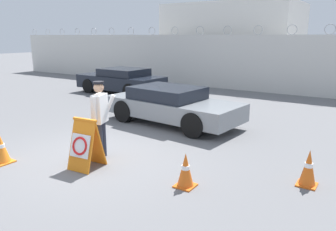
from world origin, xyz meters
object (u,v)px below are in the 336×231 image
Objects in this scene: traffic_cone_far at (308,168)px; parked_car_rear_sedan at (171,105)px; parked_car_front_coupe at (121,80)px; barricade_sign at (85,144)px; traffic_cone_near at (186,170)px; traffic_cone_mid at (1,148)px; security_guard at (100,116)px.

traffic_cone_far is 0.15× the size of parked_car_rear_sedan.
barricade_sign is at bearing 128.55° from parked_car_front_coupe.
parked_car_front_coupe is at bearing 148.81° from traffic_cone_far.
traffic_cone_near is at bearing -48.63° from parked_car_rear_sedan.
parked_car_rear_sedan is at bearing 148.25° from parked_car_front_coupe.
traffic_cone_mid is 9.14m from parked_car_front_coupe.
traffic_cone_mid is (-4.01, -1.20, 0.01)m from traffic_cone_near.
barricade_sign is 9.32m from parked_car_front_coupe.
security_guard reaches higher than parked_car_rear_sedan.
parked_car_front_coupe is at bearing 121.20° from barricade_sign.
traffic_cone_far is (1.90, 1.29, 0.02)m from traffic_cone_near.
security_guard is 2.50m from traffic_cone_near.
traffic_cone_mid is 0.15× the size of parked_car_rear_sedan.
barricade_sign is 1.97m from traffic_cone_mid.
barricade_sign is at bearing 174.74° from security_guard.
security_guard is at bearing 173.57° from traffic_cone_near.
security_guard is 8.71m from parked_car_front_coupe.
traffic_cone_far is at bearing 16.96° from barricade_sign.
traffic_cone_mid is at bearing -160.19° from barricade_sign.
barricade_sign is 1.64× the size of traffic_cone_near.
parked_car_front_coupe is at bearing 151.56° from parked_car_rear_sedan.
parked_car_front_coupe reaches higher than parked_car_rear_sedan.
barricade_sign reaches higher than traffic_cone_far.
traffic_cone_near is 10.53m from parked_car_front_coupe.
security_guard is at bearing 42.36° from traffic_cone_mid.
parked_car_front_coupe reaches higher than barricade_sign.
parked_car_front_coupe is (-9.65, 5.84, 0.28)m from traffic_cone_far.
traffic_cone_near is at bearing -115.91° from security_guard.
traffic_cone_mid is 6.42m from traffic_cone_far.
parked_car_front_coupe reaches higher than traffic_cone_near.
traffic_cone_near is at bearing 16.70° from traffic_cone_mid.
security_guard reaches higher than barricade_sign.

